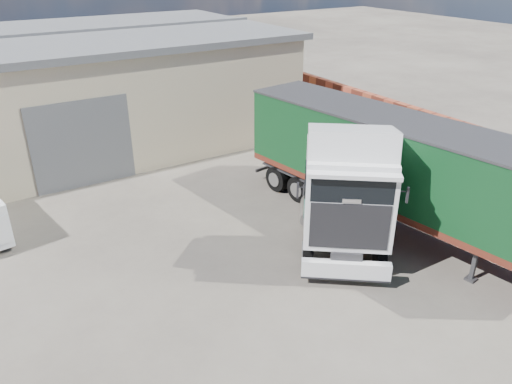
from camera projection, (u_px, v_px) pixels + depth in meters
ground at (256, 294)px, 14.21m from camera, size 120.00×120.00×0.00m
brick_boundary_wall at (394, 127)px, 23.73m from camera, size 0.35×26.00×2.50m
tractor_unit at (345, 196)px, 15.69m from camera, size 5.99×6.71×4.47m
box_trailer at (391, 161)px, 16.92m from camera, size 4.17×12.02×3.92m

